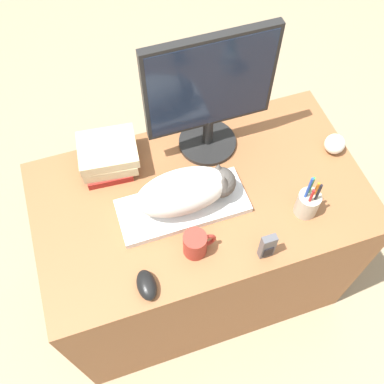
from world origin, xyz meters
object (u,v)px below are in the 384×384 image
phone (267,247)px  book_stack (108,156)px  computer_mouse (147,285)px  pen_cup (308,203)px  cat (188,190)px  coffee_mug (196,244)px  keyboard (183,206)px  baseball (335,144)px  monitor (210,91)px

phone → book_stack: 0.62m
computer_mouse → pen_cup: 0.58m
cat → coffee_mug: (-0.03, -0.16, -0.06)m
keyboard → phone: bearing=-51.1°
coffee_mug → keyboard: bearing=87.2°
phone → book_stack: (-0.39, 0.49, 0.00)m
baseball → phone: bearing=-142.7°
pen_cup → phone: 0.21m
cat → pen_cup: bearing=-20.9°
monitor → book_stack: 0.42m
cat → computer_mouse: cat is taller
baseball → coffee_mug: bearing=-159.9°
phone → cat: bearing=126.1°
pen_cup → baseball: size_ratio=2.66×
computer_mouse → book_stack: book_stack is taller
keyboard → monitor: size_ratio=0.89×
pen_cup → cat: bearing=159.1°
monitor → book_stack: size_ratio=2.24×
coffee_mug → baseball: coffee_mug is taller
computer_mouse → baseball: bearing=20.4°
pen_cup → monitor: bearing=120.1°
keyboard → baseball: baseball is taller
cat → pen_cup: pen_cup is taller
keyboard → phone: phone is taller
monitor → coffee_mug: bearing=-114.4°
pen_cup → computer_mouse: bearing=-170.9°
keyboard → coffee_mug: 0.16m
computer_mouse → coffee_mug: (0.18, 0.07, 0.02)m
pen_cup → book_stack: bearing=146.2°
cat → book_stack: 0.33m
coffee_mug → pen_cup: pen_cup is taller
cat → coffee_mug: size_ratio=3.12×
keyboard → pen_cup: 0.41m
monitor → book_stack: monitor is taller
phone → monitor: bearing=93.2°
keyboard → book_stack: size_ratio=2.01×
baseball → book_stack: 0.80m
cat → computer_mouse: size_ratio=3.35×
coffee_mug → pen_cup: size_ratio=0.55×
monitor → computer_mouse: bearing=-127.8°
keyboard → computer_mouse: size_ratio=4.35×
computer_mouse → pen_cup: size_ratio=0.51×
cat → coffee_mug: bearing=-99.4°
cat → phone: cat is taller
computer_mouse → baseball: baseball is taller
monitor → computer_mouse: size_ratio=4.86×
monitor → book_stack: bearing=177.4°
computer_mouse → pen_cup: bearing=9.1°
cat → baseball: bearing=5.9°
computer_mouse → coffee_mug: bearing=21.6°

